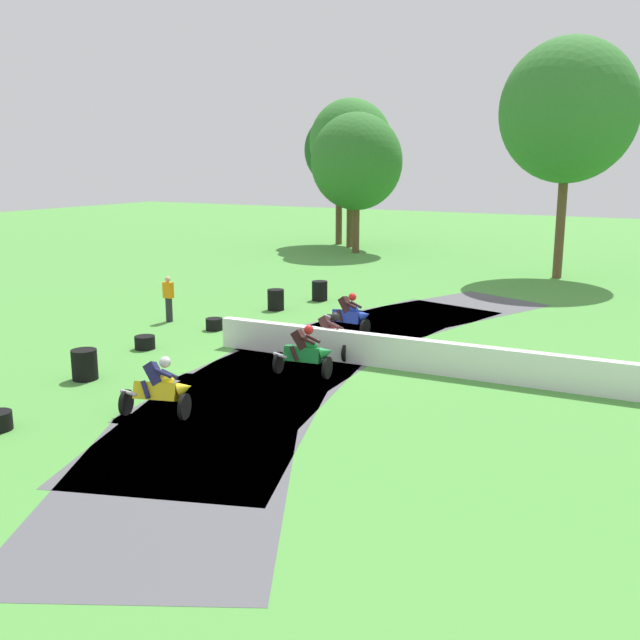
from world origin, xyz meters
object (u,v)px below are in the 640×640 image
object	(u,v)px
motorcycle_fourth_yellow	(160,388)
tire_stack_mid_a	(276,300)
motorcycle_trailing_green	(306,352)
tire_stack_near	(320,291)
motorcycle_chase_red	(330,337)
tire_stack_far	(145,342)
tire_stack_extra_a	(85,365)
tire_stack_mid_b	(214,324)
track_marshal	(169,299)
motorcycle_lead_blue	(349,315)

from	to	relation	value
motorcycle_fourth_yellow	tire_stack_mid_a	distance (m)	11.91
motorcycle_trailing_green	tire_stack_near	size ratio (longest dim) A/B	2.09
motorcycle_chase_red	tire_stack_near	bearing A→B (deg)	121.06
motorcycle_fourth_yellow	tire_stack_far	world-z (taller)	motorcycle_fourth_yellow
motorcycle_trailing_green	tire_stack_far	xyz separation A→B (m)	(-5.72, 0.06, -0.46)
tire_stack_mid_a	tire_stack_extra_a	distance (m)	10.06
motorcycle_chase_red	motorcycle_fourth_yellow	world-z (taller)	same
tire_stack_extra_a	tire_stack_far	bearing A→B (deg)	104.42
tire_stack_extra_a	tire_stack_mid_b	bearing A→B (deg)	94.60
motorcycle_fourth_yellow	track_marshal	xyz separation A→B (m)	(-6.28, 7.61, 0.19)
motorcycle_trailing_green	motorcycle_fourth_yellow	size ratio (longest dim) A/B	1.00
motorcycle_fourth_yellow	tire_stack_mid_b	distance (m)	8.41
tire_stack_near	motorcycle_chase_red	bearing A→B (deg)	-58.94
track_marshal	tire_stack_mid_a	bearing A→B (deg)	58.24
motorcycle_chase_red	motorcycle_lead_blue	bearing A→B (deg)	106.00
tire_stack_mid_a	motorcycle_fourth_yellow	bearing A→B (deg)	-70.01
motorcycle_lead_blue	motorcycle_chase_red	bearing A→B (deg)	-74.00
tire_stack_near	tire_stack_extra_a	size ratio (longest dim) A/B	1.00
track_marshal	motorcycle_fourth_yellow	bearing A→B (deg)	-50.46
motorcycle_chase_red	tire_stack_mid_a	size ratio (longest dim) A/B	2.10
tire_stack_mid_b	track_marshal	world-z (taller)	track_marshal
motorcycle_chase_red	tire_stack_far	world-z (taller)	motorcycle_chase_red
tire_stack_mid_a	tire_stack_extra_a	world-z (taller)	same
tire_stack_mid_a	tire_stack_far	bearing A→B (deg)	-92.68
tire_stack_mid_b	track_marshal	size ratio (longest dim) A/B	0.35
motorcycle_lead_blue	tire_stack_mid_b	xyz separation A→B (m)	(-4.27, -1.67, -0.46)
tire_stack_mid_b	tire_stack_extra_a	world-z (taller)	tire_stack_extra_a
motorcycle_fourth_yellow	tire_stack_extra_a	bearing A→B (deg)	162.36
motorcycle_chase_red	tire_stack_extra_a	world-z (taller)	motorcycle_chase_red
motorcycle_lead_blue	tire_stack_near	size ratio (longest dim) A/B	2.12
motorcycle_lead_blue	tire_stack_far	size ratio (longest dim) A/B	2.75
motorcycle_lead_blue	tire_stack_extra_a	xyz separation A→B (m)	(-3.78, -7.87, -0.26)
tire_stack_near	tire_stack_extra_a	distance (m)	12.57
tire_stack_extra_a	motorcycle_trailing_green	bearing A→B (deg)	32.14
motorcycle_lead_blue	motorcycle_trailing_green	bearing A→B (deg)	-76.68
tire_stack_near	tire_stack_extra_a	world-z (taller)	same
motorcycle_chase_red	motorcycle_trailing_green	bearing A→B (deg)	-80.84
motorcycle_fourth_yellow	track_marshal	world-z (taller)	track_marshal
tire_stack_far	tire_stack_extra_a	xyz separation A→B (m)	(0.81, -3.15, 0.20)
motorcycle_fourth_yellow	tire_stack_far	distance (m)	6.15
tire_stack_near	tire_stack_extra_a	xyz separation A→B (m)	(-0.03, -12.57, 0.00)
motorcycle_lead_blue	motorcycle_chase_red	size ratio (longest dim) A/B	1.01
motorcycle_fourth_yellow	tire_stack_near	size ratio (longest dim) A/B	2.09
motorcycle_fourth_yellow	tire_stack_far	bearing A→B (deg)	135.70
tire_stack_near	tire_stack_mid_b	distance (m)	6.40
tire_stack_far	tire_stack_mid_b	bearing A→B (deg)	84.20
motorcycle_fourth_yellow	tire_stack_near	distance (m)	14.17
tire_stack_mid_a	tire_stack_extra_a	xyz separation A→B (m)	(0.49, -10.05, 0.00)
motorcycle_lead_blue	tire_stack_extra_a	bearing A→B (deg)	-115.63
motorcycle_fourth_yellow	track_marshal	distance (m)	9.87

